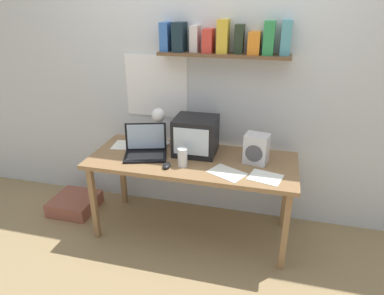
{
  "coord_description": "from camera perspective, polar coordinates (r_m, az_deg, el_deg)",
  "views": [
    {
      "loc": [
        0.63,
        -2.45,
        1.93
      ],
      "look_at": [
        0.0,
        0.0,
        0.82
      ],
      "focal_mm": 32.0,
      "sensor_mm": 36.0,
      "label": 1
    }
  ],
  "objects": [
    {
      "name": "ground_plane",
      "position": [
        3.18,
        0.0,
        -13.61
      ],
      "size": [
        12.0,
        12.0,
        0.0
      ],
      "primitive_type": "plane",
      "color": "#997F56"
    },
    {
      "name": "back_wall",
      "position": [
        3.03,
        2.18,
        11.87
      ],
      "size": [
        5.6,
        0.24,
        2.6
      ],
      "color": "silver",
      "rests_on": "ground_plane"
    },
    {
      "name": "corner_desk",
      "position": [
        2.83,
        0.0,
        -2.97
      ],
      "size": [
        1.69,
        0.69,
        0.72
      ],
      "color": "olive",
      "rests_on": "ground_plane"
    },
    {
      "name": "crt_monitor",
      "position": [
        2.85,
        0.64,
        1.99
      ],
      "size": [
        0.35,
        0.33,
        0.31
      ],
      "rotation": [
        0.0,
        0.0,
        0.02
      ],
      "color": "black",
      "rests_on": "corner_desk"
    },
    {
      "name": "laptop",
      "position": [
        2.88,
        -7.74,
        -0.01
      ],
      "size": [
        0.41,
        0.35,
        0.25
      ],
      "rotation": [
        0.0,
        0.0,
        0.3
      ],
      "color": "black",
      "rests_on": "corner_desk"
    },
    {
      "name": "desk_lamp",
      "position": [
        2.95,
        -5.5,
        4.7
      ],
      "size": [
        0.13,
        0.19,
        0.36
      ],
      "rotation": [
        0.0,
        0.0,
        -0.07
      ],
      "color": "white",
      "rests_on": "corner_desk"
    },
    {
      "name": "juice_glass",
      "position": [
        2.66,
        -1.6,
        -1.78
      ],
      "size": [
        0.08,
        0.08,
        0.15
      ],
      "color": "white",
      "rests_on": "corner_desk"
    },
    {
      "name": "space_heater",
      "position": [
        2.74,
        10.68,
        -0.23
      ],
      "size": [
        0.2,
        0.17,
        0.24
      ],
      "rotation": [
        0.0,
        0.0,
        -0.19
      ],
      "color": "silver",
      "rests_on": "corner_desk"
    },
    {
      "name": "computer_mouse",
      "position": [
        2.67,
        -4.25,
        -3.0
      ],
      "size": [
        0.07,
        0.11,
        0.03
      ],
      "rotation": [
        0.0,
        0.0,
        0.06
      ],
      "color": "black",
      "rests_on": "corner_desk"
    },
    {
      "name": "printed_handout",
      "position": [
        2.58,
        12.12,
        -4.87
      ],
      "size": [
        0.27,
        0.24,
        0.0
      ],
      "rotation": [
        0.0,
        0.0,
        -0.24
      ],
      "color": "white",
      "rests_on": "corner_desk"
    },
    {
      "name": "loose_paper_near_monitor",
      "position": [
        2.59,
        5.86,
        -4.23
      ],
      "size": [
        0.32,
        0.28,
        0.0
      ],
      "rotation": [
        0.0,
        0.0,
        -0.47
      ],
      "color": "silver",
      "rests_on": "corner_desk"
    },
    {
      "name": "loose_paper_near_laptop",
      "position": [
        3.11,
        -10.66,
        0.39
      ],
      "size": [
        0.28,
        0.24,
        0.0
      ],
      "rotation": [
        0.0,
        0.0,
        0.12
      ],
      "color": "white",
      "rests_on": "corner_desk"
    },
    {
      "name": "floor_cushion",
      "position": [
        3.6,
        -18.92,
        -8.82
      ],
      "size": [
        0.41,
        0.41,
        0.14
      ],
      "color": "#945241",
      "rests_on": "ground_plane"
    }
  ]
}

